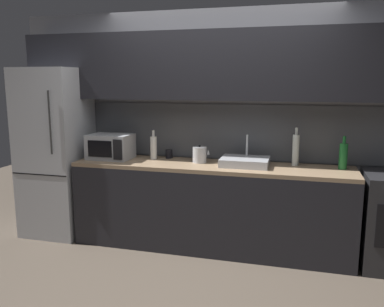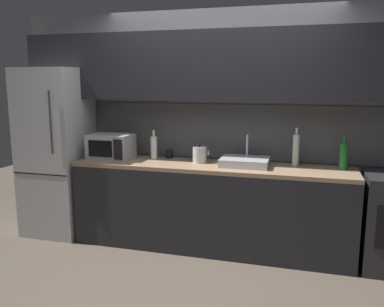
{
  "view_description": "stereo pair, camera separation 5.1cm",
  "coord_description": "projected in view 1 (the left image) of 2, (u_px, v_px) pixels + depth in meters",
  "views": [
    {
      "loc": [
        0.86,
        -3.04,
        1.74
      ],
      "look_at": [
        -0.2,
        0.9,
        1.0
      ],
      "focal_mm": 37.46,
      "sensor_mm": 36.0,
      "label": 1
    },
    {
      "loc": [
        0.91,
        -3.03,
        1.74
      ],
      "look_at": [
        -0.2,
        0.9,
        1.0
      ],
      "focal_mm": 37.46,
      "sensor_mm": 36.0,
      "label": 2
    }
  ],
  "objects": [
    {
      "name": "counter_run",
      "position": [
        210.0,
        206.0,
        4.2
      ],
      "size": [
        2.87,
        0.6,
        0.9
      ],
      "color": "black",
      "rests_on": "ground"
    },
    {
      "name": "wine_bottle_green",
      "position": [
        343.0,
        156.0,
        3.87
      ],
      "size": [
        0.08,
        0.08,
        0.32
      ],
      "color": "#1E6B2D",
      "rests_on": "counter_run"
    },
    {
      "name": "kettle",
      "position": [
        200.0,
        155.0,
        4.21
      ],
      "size": [
        0.18,
        0.15,
        0.19
      ],
      "color": "#B7BABF",
      "rests_on": "counter_run"
    },
    {
      "name": "back_wall",
      "position": [
        217.0,
        100.0,
        4.29
      ],
      "size": [
        4.61,
        0.44,
        2.5
      ],
      "color": "slate",
      "rests_on": "ground"
    },
    {
      "name": "sink_basin",
      "position": [
        245.0,
        162.0,
        4.05
      ],
      "size": [
        0.48,
        0.38,
        0.3
      ],
      "color": "#ADAFB5",
      "rests_on": "counter_run"
    },
    {
      "name": "ground_plane",
      "position": [
        187.0,
        288.0,
        3.42
      ],
      "size": [
        10.0,
        10.0,
        0.0
      ],
      "primitive_type": "plane",
      "color": "#4C4238"
    },
    {
      "name": "wine_bottle_clear",
      "position": [
        296.0,
        149.0,
        4.04
      ],
      "size": [
        0.07,
        0.07,
        0.39
      ],
      "color": "silver",
      "rests_on": "counter_run"
    },
    {
      "name": "microwave",
      "position": [
        111.0,
        147.0,
        4.4
      ],
      "size": [
        0.46,
        0.35,
        0.27
      ],
      "color": "#A8AAAF",
      "rests_on": "counter_run"
    },
    {
      "name": "mug_dark",
      "position": [
        169.0,
        154.0,
        4.44
      ],
      "size": [
        0.08,
        0.08,
        0.1
      ],
      "primitive_type": "cylinder",
      "color": "black",
      "rests_on": "counter_run"
    },
    {
      "name": "wine_bottle_white",
      "position": [
        154.0,
        147.0,
        4.39
      ],
      "size": [
        0.07,
        0.07,
        0.32
      ],
      "color": "silver",
      "rests_on": "counter_run"
    },
    {
      "name": "refrigerator",
      "position": [
        56.0,
        152.0,
        4.58
      ],
      "size": [
        0.68,
        0.69,
        1.89
      ],
      "color": "#ADAFB5",
      "rests_on": "ground"
    }
  ]
}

